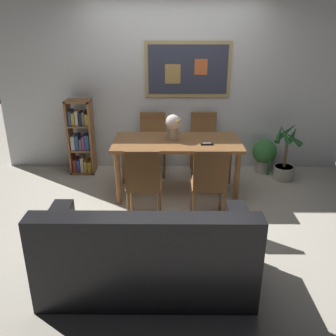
{
  "coord_description": "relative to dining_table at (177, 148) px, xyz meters",
  "views": [
    {
      "loc": [
        -0.03,
        -4.08,
        2.21
      ],
      "look_at": [
        -0.06,
        -0.25,
        0.65
      ],
      "focal_mm": 39.44,
      "sensor_mm": 36.0,
      "label": 1
    }
  ],
  "objects": [
    {
      "name": "dining_chair_near_right",
      "position": [
        0.35,
        -0.76,
        -0.11
      ],
      "size": [
        0.4,
        0.41,
        0.91
      ],
      "color": "brown",
      "rests_on": "ground_plane"
    },
    {
      "name": "dining_chair_far_left",
      "position": [
        -0.35,
        0.73,
        -0.11
      ],
      "size": [
        0.4,
        0.41,
        0.91
      ],
      "color": "brown",
      "rests_on": "ground_plane"
    },
    {
      "name": "bookshelf",
      "position": [
        -1.42,
        0.72,
        -0.11
      ],
      "size": [
        0.36,
        0.28,
        1.12
      ],
      "color": "brown",
      "rests_on": "ground_plane"
    },
    {
      "name": "potted_palm",
      "position": [
        1.57,
        0.46,
        -0.33
      ],
      "size": [
        0.38,
        0.41,
        0.85
      ],
      "color": "#B2ADA3",
      "rests_on": "ground_plane"
    },
    {
      "name": "ground_plane",
      "position": [
        -0.05,
        -0.46,
        -0.64
      ],
      "size": [
        12.0,
        12.0,
        0.0
      ],
      "primitive_type": "plane",
      "color": "beige"
    },
    {
      "name": "dining_chair_near_left",
      "position": [
        -0.39,
        -0.78,
        -0.11
      ],
      "size": [
        0.4,
        0.41,
        0.91
      ],
      "color": "brown",
      "rests_on": "ground_plane"
    },
    {
      "name": "flower_vase",
      "position": [
        -0.05,
        0.06,
        0.29
      ],
      "size": [
        0.21,
        0.2,
        0.33
      ],
      "color": "tan",
      "rests_on": "dining_table"
    },
    {
      "name": "tv_remote",
      "position": [
        0.37,
        -0.16,
        0.11
      ],
      "size": [
        0.16,
        0.05,
        0.02
      ],
      "color": "black",
      "rests_on": "dining_table"
    },
    {
      "name": "dining_chair_far_right",
      "position": [
        0.41,
        0.75,
        -0.11
      ],
      "size": [
        0.4,
        0.41,
        0.91
      ],
      "color": "brown",
      "rests_on": "ground_plane"
    },
    {
      "name": "potted_ivy",
      "position": [
        1.34,
        0.73,
        -0.35
      ],
      "size": [
        0.37,
        0.37,
        0.58
      ],
      "color": "#B2ADA3",
      "rests_on": "ground_plane"
    },
    {
      "name": "wall_back_with_painting",
      "position": [
        -0.04,
        1.01,
        0.66
      ],
      "size": [
        5.2,
        0.14,
        2.6
      ],
      "color": "silver",
      "rests_on": "ground_plane"
    },
    {
      "name": "dining_table",
      "position": [
        0.0,
        0.0,
        0.0
      ],
      "size": [
        1.65,
        0.8,
        0.74
      ],
      "color": "brown",
      "rests_on": "ground_plane"
    },
    {
      "name": "leather_couch",
      "position": [
        -0.28,
        -1.89,
        -0.33
      ],
      "size": [
        1.8,
        0.84,
        0.84
      ],
      "color": "black",
      "rests_on": "ground_plane"
    }
  ]
}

